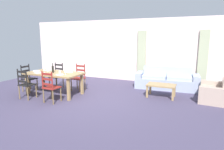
# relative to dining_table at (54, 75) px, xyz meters

# --- Properties ---
(ground_plane) EXTENTS (9.60, 9.60, 0.02)m
(ground_plane) POSITION_rel_dining_table_xyz_m (1.35, -0.10, -0.67)
(ground_plane) COLOR #423B54
(wall_far) EXTENTS (9.60, 0.16, 2.70)m
(wall_far) POSITION_rel_dining_table_xyz_m (1.35, 3.20, 0.69)
(wall_far) COLOR silver
(wall_far) RESTS_ON ground_plane
(curtain_panel_left) EXTENTS (0.35, 0.08, 2.20)m
(curtain_panel_left) POSITION_rel_dining_table_xyz_m (2.18, 3.06, 0.44)
(curtain_panel_left) COLOR #A5AC88
(curtain_panel_left) RESTS_ON ground_plane
(curtain_panel_right) EXTENTS (0.35, 0.08, 2.20)m
(curtain_panel_right) POSITION_rel_dining_table_xyz_m (4.58, 3.06, 0.44)
(curtain_panel_right) COLOR #A5AC88
(curtain_panel_right) RESTS_ON ground_plane
(dining_table) EXTENTS (1.90, 0.96, 0.75)m
(dining_table) POSITION_rel_dining_table_xyz_m (0.00, 0.00, 0.00)
(dining_table) COLOR #9D7E4E
(dining_table) RESTS_ON ground_plane
(dining_chair_near_left) EXTENTS (0.43, 0.41, 0.96)m
(dining_chair_near_left) POSITION_rel_dining_table_xyz_m (-0.48, -0.77, -0.19)
(dining_chair_near_left) COLOR black
(dining_chair_near_left) RESTS_ON ground_plane
(dining_chair_near_right) EXTENTS (0.43, 0.41, 0.96)m
(dining_chair_near_right) POSITION_rel_dining_table_xyz_m (0.48, -0.75, -0.19)
(dining_chair_near_right) COLOR maroon
(dining_chair_near_right) RESTS_ON ground_plane
(dining_chair_far_left) EXTENTS (0.45, 0.43, 0.96)m
(dining_chair_far_left) POSITION_rel_dining_table_xyz_m (-0.46, 0.72, -0.19)
(dining_chair_far_left) COLOR black
(dining_chair_far_left) RESTS_ON ground_plane
(dining_chair_far_right) EXTENTS (0.45, 0.43, 0.96)m
(dining_chair_far_right) POSITION_rel_dining_table_xyz_m (0.46, 0.79, -0.19)
(dining_chair_far_right) COLOR maroon
(dining_chair_far_right) RESTS_ON ground_plane
(dining_chair_head_west) EXTENTS (0.40, 0.42, 0.96)m
(dining_chair_head_west) POSITION_rel_dining_table_xyz_m (-1.15, -0.03, -0.19)
(dining_chair_head_west) COLOR black
(dining_chair_head_west) RESTS_ON ground_plane
(dinner_plate_near_left) EXTENTS (0.24, 0.24, 0.02)m
(dinner_plate_near_left) POSITION_rel_dining_table_xyz_m (-0.45, -0.25, 0.10)
(dinner_plate_near_left) COLOR white
(dinner_plate_near_left) RESTS_ON dining_table
(fork_near_left) EXTENTS (0.03, 0.17, 0.01)m
(fork_near_left) POSITION_rel_dining_table_xyz_m (-0.60, -0.25, 0.09)
(fork_near_left) COLOR silver
(fork_near_left) RESTS_ON dining_table
(dinner_plate_near_right) EXTENTS (0.24, 0.24, 0.02)m
(dinner_plate_near_right) POSITION_rel_dining_table_xyz_m (0.45, -0.25, 0.10)
(dinner_plate_near_right) COLOR white
(dinner_plate_near_right) RESTS_ON dining_table
(fork_near_right) EXTENTS (0.03, 0.17, 0.01)m
(fork_near_right) POSITION_rel_dining_table_xyz_m (0.30, -0.25, 0.09)
(fork_near_right) COLOR silver
(fork_near_right) RESTS_ON dining_table
(dinner_plate_far_left) EXTENTS (0.24, 0.24, 0.02)m
(dinner_plate_far_left) POSITION_rel_dining_table_xyz_m (-0.45, 0.25, 0.10)
(dinner_plate_far_left) COLOR white
(dinner_plate_far_left) RESTS_ON dining_table
(fork_far_left) EXTENTS (0.02, 0.17, 0.01)m
(fork_far_left) POSITION_rel_dining_table_xyz_m (-0.60, 0.25, 0.09)
(fork_far_left) COLOR silver
(fork_far_left) RESTS_ON dining_table
(dinner_plate_far_right) EXTENTS (0.24, 0.24, 0.02)m
(dinner_plate_far_right) POSITION_rel_dining_table_xyz_m (0.45, 0.25, 0.10)
(dinner_plate_far_right) COLOR white
(dinner_plate_far_right) RESTS_ON dining_table
(fork_far_right) EXTENTS (0.03, 0.17, 0.01)m
(fork_far_right) POSITION_rel_dining_table_xyz_m (0.30, 0.25, 0.09)
(fork_far_right) COLOR silver
(fork_far_right) RESTS_ON dining_table
(dinner_plate_head_west) EXTENTS (0.24, 0.24, 0.02)m
(dinner_plate_head_west) POSITION_rel_dining_table_xyz_m (-0.78, 0.00, 0.10)
(dinner_plate_head_west) COLOR white
(dinner_plate_head_west) RESTS_ON dining_table
(fork_head_west) EXTENTS (0.02, 0.17, 0.01)m
(fork_head_west) POSITION_rel_dining_table_xyz_m (-0.93, 0.00, 0.09)
(fork_head_west) COLOR silver
(fork_head_west) RESTS_ON dining_table
(wine_bottle) EXTENTS (0.07, 0.07, 0.32)m
(wine_bottle) POSITION_rel_dining_table_xyz_m (-0.03, -0.01, 0.20)
(wine_bottle) COLOR black
(wine_bottle) RESTS_ON dining_table
(wine_glass_near_left) EXTENTS (0.06, 0.06, 0.16)m
(wine_glass_near_left) POSITION_rel_dining_table_xyz_m (-0.30, -0.12, 0.20)
(wine_glass_near_left) COLOR white
(wine_glass_near_left) RESTS_ON dining_table
(wine_glass_near_right) EXTENTS (0.06, 0.06, 0.16)m
(wine_glass_near_right) POSITION_rel_dining_table_xyz_m (0.59, -0.15, 0.20)
(wine_glass_near_right) COLOR white
(wine_glass_near_right) RESTS_ON dining_table
(wine_glass_far_left) EXTENTS (0.06, 0.06, 0.16)m
(wine_glass_far_left) POSITION_rel_dining_table_xyz_m (-0.30, 0.12, 0.20)
(wine_glass_far_left) COLOR white
(wine_glass_far_left) RESTS_ON dining_table
(coffee_cup_primary) EXTENTS (0.07, 0.07, 0.09)m
(coffee_cup_primary) POSITION_rel_dining_table_xyz_m (0.30, -0.06, 0.13)
(coffee_cup_primary) COLOR beige
(coffee_cup_primary) RESTS_ON dining_table
(coffee_cup_secondary) EXTENTS (0.07, 0.07, 0.09)m
(coffee_cup_secondary) POSITION_rel_dining_table_xyz_m (-0.30, 0.05, 0.13)
(coffee_cup_secondary) COLOR beige
(coffee_cup_secondary) RESTS_ON dining_table
(couch) EXTENTS (2.34, 0.99, 0.80)m
(couch) POSITION_rel_dining_table_xyz_m (3.37, 2.34, -0.37)
(couch) COLOR #98A4BF
(couch) RESTS_ON ground_plane
(coffee_table) EXTENTS (0.90, 0.56, 0.42)m
(coffee_table) POSITION_rel_dining_table_xyz_m (3.38, 1.13, -0.31)
(coffee_table) COLOR #9D7E4E
(coffee_table) RESTS_ON ground_plane
(armchair_upholstered) EXTENTS (0.89, 1.22, 0.72)m
(armchair_upholstered) POSITION_rel_dining_table_xyz_m (5.00, 1.37, -0.41)
(armchair_upholstered) COLOR tan
(armchair_upholstered) RESTS_ON ground_plane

